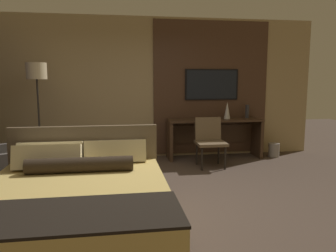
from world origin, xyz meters
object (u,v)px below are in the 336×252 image
object	(u,v)px
tv	(212,85)
vase_tall	(227,110)
vase_short	(247,111)
desk_chair	(209,138)
floor_lamp	(37,80)
waste_bin	(274,150)
desk	(214,131)
armchair_by_window	(9,167)
bed	(76,205)

from	to	relation	value
tv	vase_tall	distance (m)	0.62
vase_short	desk_chair	bearing A→B (deg)	-144.65
vase_short	floor_lamp	bearing A→B (deg)	-173.54
floor_lamp	vase_short	world-z (taller)	floor_lamp
vase_short	waste_bin	distance (m)	0.96
desk_chair	desk	bearing A→B (deg)	67.68
armchair_by_window	vase_tall	bearing A→B (deg)	-106.48
tv	floor_lamp	distance (m)	3.33
vase_short	bed	bearing A→B (deg)	-134.66
desk	vase_short	bearing A→B (deg)	5.61
desk_chair	vase_short	world-z (taller)	vase_short
vase_tall	armchair_by_window	bearing A→B (deg)	-162.87
desk_chair	waste_bin	world-z (taller)	desk_chair
floor_lamp	desk_chair	bearing A→B (deg)	-4.85
floor_lamp	waste_bin	xyz separation A→B (m)	(4.51, 0.23, -1.43)
tv	floor_lamp	xyz separation A→B (m)	(-3.27, -0.60, 0.09)
desk	vase_tall	bearing A→B (deg)	0.76
vase_tall	vase_short	world-z (taller)	vase_tall
bed	waste_bin	bearing A→B (deg)	38.86
floor_lamp	waste_bin	size ratio (longest dim) A/B	6.63
bed	desk_chair	bearing A→B (deg)	49.16
armchair_by_window	floor_lamp	xyz separation A→B (m)	(0.30, 0.80, 1.31)
desk_chair	floor_lamp	world-z (taller)	floor_lamp
bed	vase_short	world-z (taller)	vase_short
tv	waste_bin	distance (m)	1.86
armchair_by_window	vase_short	world-z (taller)	vase_short
waste_bin	floor_lamp	bearing A→B (deg)	-177.04
desk_chair	vase_short	xyz separation A→B (m)	(1.00, 0.71, 0.40)
tv	vase_short	distance (m)	0.92
bed	vase_tall	bearing A→B (deg)	49.27
tv	desk_chair	bearing A→B (deg)	-107.69
desk	armchair_by_window	bearing A→B (deg)	-161.71
desk_chair	floor_lamp	distance (m)	3.19
bed	tv	world-z (taller)	tv
armchair_by_window	vase_short	xyz separation A→B (m)	(4.29, 1.25, 0.66)
armchair_by_window	vase_tall	xyz separation A→B (m)	(3.84, 1.18, 0.70)
armchair_by_window	floor_lamp	distance (m)	1.56
bed	vase_tall	world-z (taller)	vase_tall
waste_bin	vase_short	bearing A→B (deg)	156.98
vase_tall	vase_short	size ratio (longest dim) A/B	1.26
tv	desk_chair	distance (m)	1.30
desk	vase_short	size ratio (longest dim) A/B	6.98
floor_lamp	waste_bin	distance (m)	4.74
bed	armchair_by_window	world-z (taller)	bed
bed	desk_chair	size ratio (longest dim) A/B	2.48
tv	vase_short	xyz separation A→B (m)	(0.73, -0.15, -0.55)
desk	tv	xyz separation A→B (m)	(-0.00, 0.22, 0.94)
floor_lamp	bed	bearing A→B (deg)	-70.93
desk_chair	waste_bin	size ratio (longest dim) A/B	3.16
bed	desk	bearing A→B (deg)	52.29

